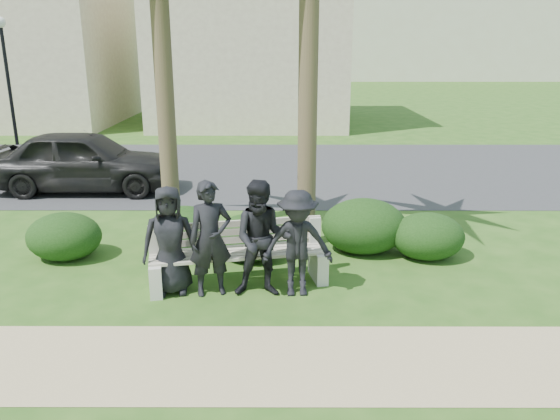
# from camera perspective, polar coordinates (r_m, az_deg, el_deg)

# --- Properties ---
(ground) EXTENTS (160.00, 160.00, 0.00)m
(ground) POSITION_cam_1_polar(r_m,az_deg,el_deg) (7.91, -2.51, -8.57)
(ground) COLOR #295217
(ground) RESTS_ON ground
(footpath) EXTENTS (30.00, 1.60, 0.01)m
(footpath) POSITION_cam_1_polar(r_m,az_deg,el_deg) (6.34, -3.26, -15.59)
(footpath) COLOR tan
(footpath) RESTS_ON ground
(asphalt_street) EXTENTS (160.00, 8.00, 0.01)m
(asphalt_street) POSITION_cam_1_polar(r_m,az_deg,el_deg) (15.52, -1.21, 4.24)
(asphalt_street) COLOR #2D2D30
(asphalt_street) RESTS_ON ground
(stucco_bldg_left) EXTENTS (10.40, 8.40, 7.30)m
(stucco_bldg_left) POSITION_cam_1_polar(r_m,az_deg,el_deg) (28.01, -27.14, 15.68)
(stucco_bldg_left) COLOR #BAA88C
(stucco_bldg_left) RESTS_ON ground
(stucco_bldg_right) EXTENTS (8.40, 8.40, 7.30)m
(stucco_bldg_right) POSITION_cam_1_polar(r_m,az_deg,el_deg) (25.17, -3.11, 17.49)
(stucco_bldg_right) COLOR #BAA88C
(stucco_bldg_right) RESTS_ON ground
(street_lamp) EXTENTS (0.36, 0.36, 4.29)m
(street_lamp) POSITION_cam_1_polar(r_m,az_deg,el_deg) (21.31, -26.78, 13.94)
(street_lamp) COLOR black
(street_lamp) RESTS_ON ground
(park_bench) EXTENTS (2.67, 1.07, 0.89)m
(park_bench) POSITION_cam_1_polar(r_m,az_deg,el_deg) (8.03, -4.28, -5.06)
(park_bench) COLOR #A69E8B
(park_bench) RESTS_ON ground
(man_a) EXTENTS (0.83, 0.61, 1.56)m
(man_a) POSITION_cam_1_polar(r_m,az_deg,el_deg) (7.78, -11.46, -3.15)
(man_a) COLOR black
(man_a) RESTS_ON ground
(man_b) EXTENTS (0.69, 0.55, 1.65)m
(man_b) POSITION_cam_1_polar(r_m,az_deg,el_deg) (7.63, -7.28, -3.01)
(man_b) COLOR black
(man_b) RESTS_ON ground
(man_c) EXTENTS (0.81, 0.64, 1.67)m
(man_c) POSITION_cam_1_polar(r_m,az_deg,el_deg) (7.53, -1.87, -3.06)
(man_c) COLOR black
(man_c) RESTS_ON ground
(man_d) EXTENTS (1.01, 0.61, 1.53)m
(man_d) POSITION_cam_1_polar(r_m,az_deg,el_deg) (7.56, 1.83, -3.52)
(man_d) COLOR black
(man_d) RESTS_ON ground
(hedge_a) EXTENTS (1.22, 1.01, 0.79)m
(hedge_a) POSITION_cam_1_polar(r_m,az_deg,el_deg) (9.66, -21.64, -2.45)
(hedge_a) COLOR black
(hedge_a) RESTS_ON ground
(hedge_b) EXTENTS (1.16, 0.96, 0.76)m
(hedge_b) POSITION_cam_1_polar(r_m,az_deg,el_deg) (9.25, -9.55, -2.41)
(hedge_b) COLOR black
(hedge_b) RESTS_ON ground
(hedge_c) EXTENTS (1.22, 1.01, 0.79)m
(hedge_c) POSITION_cam_1_polar(r_m,az_deg,el_deg) (9.47, -9.98, -1.85)
(hedge_c) COLOR black
(hedge_c) RESTS_ON ground
(hedge_d) EXTENTS (1.19, 0.98, 0.78)m
(hedge_d) POSITION_cam_1_polar(r_m,az_deg,el_deg) (8.98, -3.09, -2.72)
(hedge_d) COLOR black
(hedge_d) RESTS_ON ground
(hedge_e) EXTENTS (1.44, 1.19, 0.94)m
(hedge_e) POSITION_cam_1_polar(r_m,az_deg,el_deg) (9.39, 8.76, -1.49)
(hedge_e) COLOR black
(hedge_e) RESTS_ON ground
(hedge_f) EXTENTS (1.20, 0.99, 0.78)m
(hedge_f) POSITION_cam_1_polar(r_m,az_deg,el_deg) (9.33, 15.20, -2.53)
(hedge_f) COLOR black
(hedge_f) RESTS_ON ground
(car_a) EXTENTS (4.35, 1.76, 1.48)m
(car_a) POSITION_cam_1_polar(r_m,az_deg,el_deg) (13.89, -19.77, 4.86)
(car_a) COLOR black
(car_a) RESTS_ON ground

